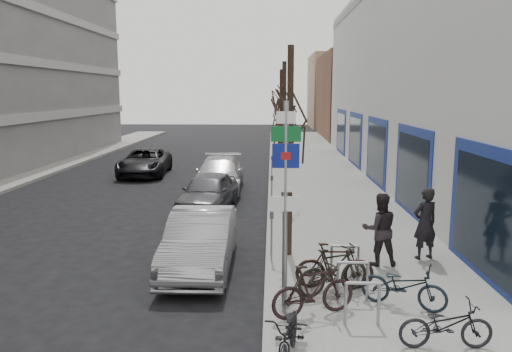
# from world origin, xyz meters

# --- Properties ---
(ground) EXTENTS (120.00, 120.00, 0.00)m
(ground) POSITION_xyz_m (0.00, 0.00, 0.00)
(ground) COLOR black
(ground) RESTS_ON ground
(sidewalk_east) EXTENTS (5.00, 70.00, 0.15)m
(sidewalk_east) POSITION_xyz_m (4.50, 10.00, 0.07)
(sidewalk_east) COLOR slate
(sidewalk_east) RESTS_ON ground
(brick_building_far) EXTENTS (12.00, 14.00, 8.00)m
(brick_building_far) POSITION_xyz_m (13.00, 40.00, 4.00)
(brick_building_far) COLOR brown
(brick_building_far) RESTS_ON ground
(tan_building_far) EXTENTS (13.00, 12.00, 9.00)m
(tan_building_far) POSITION_xyz_m (13.50, 55.00, 4.50)
(tan_building_far) COLOR #937A5B
(tan_building_far) RESTS_ON ground
(highway_sign_pole) EXTENTS (0.55, 0.10, 4.20)m
(highway_sign_pole) POSITION_xyz_m (2.40, -0.01, 2.46)
(highway_sign_pole) COLOR gray
(highway_sign_pole) RESTS_ON ground
(bike_rack) EXTENTS (0.66, 2.26, 0.83)m
(bike_rack) POSITION_xyz_m (3.80, 0.60, 0.66)
(bike_rack) COLOR gray
(bike_rack) RESTS_ON sidewalk_east
(tree_near) EXTENTS (1.80, 1.80, 5.50)m
(tree_near) POSITION_xyz_m (2.60, 3.50, 4.10)
(tree_near) COLOR black
(tree_near) RESTS_ON ground
(tree_mid) EXTENTS (1.80, 1.80, 5.50)m
(tree_mid) POSITION_xyz_m (2.60, 10.00, 4.10)
(tree_mid) COLOR black
(tree_mid) RESTS_ON ground
(tree_far) EXTENTS (1.80, 1.80, 5.50)m
(tree_far) POSITION_xyz_m (2.60, 16.50, 4.10)
(tree_far) COLOR black
(tree_far) RESTS_ON ground
(meter_front) EXTENTS (0.10, 0.08, 1.27)m
(meter_front) POSITION_xyz_m (2.15, 3.00, 0.92)
(meter_front) COLOR gray
(meter_front) RESTS_ON sidewalk_east
(meter_mid) EXTENTS (0.10, 0.08, 1.27)m
(meter_mid) POSITION_xyz_m (2.15, 8.50, 0.92)
(meter_mid) COLOR gray
(meter_mid) RESTS_ON sidewalk_east
(meter_back) EXTENTS (0.10, 0.08, 1.27)m
(meter_back) POSITION_xyz_m (2.15, 14.00, 0.92)
(meter_back) COLOR gray
(meter_back) RESTS_ON sidewalk_east
(bike_near_left) EXTENTS (0.82, 1.84, 1.08)m
(bike_near_left) POSITION_xyz_m (2.44, -1.87, 0.69)
(bike_near_left) COLOR black
(bike_near_left) RESTS_ON sidewalk_east
(bike_near_right) EXTENTS (1.80, 1.13, 1.05)m
(bike_near_right) POSITION_xyz_m (2.94, -0.15, 0.68)
(bike_near_right) COLOR black
(bike_near_right) RESTS_ON sidewalk_east
(bike_mid_curb) EXTENTS (1.74, 1.19, 1.03)m
(bike_mid_curb) POSITION_xyz_m (4.76, 0.30, 0.66)
(bike_mid_curb) COLOR black
(bike_mid_curb) RESTS_ON sidewalk_east
(bike_mid_inner) EXTENTS (1.75, 1.18, 1.03)m
(bike_mid_inner) POSITION_xyz_m (3.45, 0.91, 0.67)
(bike_mid_inner) COLOR black
(bike_mid_inner) RESTS_ON sidewalk_east
(bike_far_curb) EXTENTS (1.56, 0.51, 0.95)m
(bike_far_curb) POSITION_xyz_m (5.03, -1.29, 0.62)
(bike_far_curb) COLOR black
(bike_far_curb) RESTS_ON sidewalk_east
(bike_far_inner) EXTENTS (1.72, 0.53, 1.04)m
(bike_far_inner) POSITION_xyz_m (3.51, 1.22, 0.67)
(bike_far_inner) COLOR black
(bike_far_inner) RESTS_ON sidewalk_east
(parked_car_front) EXTENTS (1.56, 4.39, 1.44)m
(parked_car_front) POSITION_xyz_m (0.38, 2.77, 0.72)
(parked_car_front) COLOR #949499
(parked_car_front) RESTS_ON ground
(parked_car_mid) EXTENTS (2.20, 4.34, 1.42)m
(parked_car_mid) POSITION_xyz_m (-0.20, 8.93, 0.71)
(parked_car_mid) COLOR #48484C
(parked_car_mid) RESTS_ON ground
(parked_car_back) EXTENTS (2.16, 5.11, 1.47)m
(parked_car_back) POSITION_xyz_m (-0.20, 12.83, 0.74)
(parked_car_back) COLOR #9F9FA3
(parked_car_back) RESTS_ON ground
(lane_car) EXTENTS (2.63, 5.19, 1.41)m
(lane_car) POSITION_xyz_m (-4.61, 16.98, 0.70)
(lane_car) COLOR black
(lane_car) RESTS_ON ground
(pedestrian_near) EXTENTS (0.79, 0.65, 1.85)m
(pedestrian_near) POSITION_xyz_m (6.04, 3.28, 1.08)
(pedestrian_near) COLOR black
(pedestrian_near) RESTS_ON sidewalk_east
(pedestrian_far) EXTENTS (0.69, 0.49, 1.82)m
(pedestrian_far) POSITION_xyz_m (4.79, 2.79, 1.06)
(pedestrian_far) COLOR black
(pedestrian_far) RESTS_ON sidewalk_east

